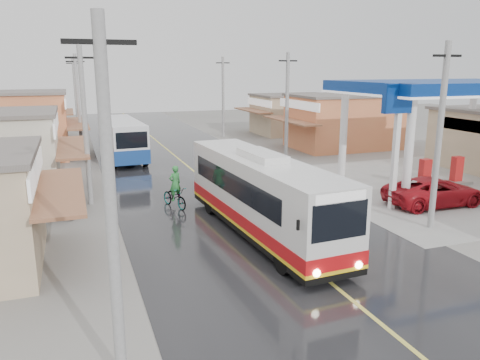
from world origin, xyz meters
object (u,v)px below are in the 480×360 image
at_px(coach_bus, 261,195).
at_px(jeepney, 434,191).
at_px(second_bus, 122,139).
at_px(tricycle_near, 59,196).
at_px(cyclist, 175,194).

bearing_deg(coach_bus, jeepney, 1.93).
height_order(coach_bus, second_bus, coach_bus).
bearing_deg(jeepney, tricycle_near, 77.03).
distance_m(coach_bus, second_bus, 19.38).
bearing_deg(cyclist, jeepney, -37.90).
relative_size(coach_bus, tricycle_near, 4.99).
xyz_separation_m(second_bus, cyclist, (1.10, -14.00, -0.91)).
bearing_deg(coach_bus, tricycle_near, 141.80).
xyz_separation_m(coach_bus, cyclist, (-2.63, 5.02, -0.99)).
height_order(coach_bus, tricycle_near, coach_bus).
relative_size(jeepney, tricycle_near, 2.28).
relative_size(second_bus, jeepney, 1.76).
height_order(cyclist, tricycle_near, cyclist).
distance_m(coach_bus, jeepney, 10.11).
bearing_deg(second_bus, coach_bus, -81.68).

